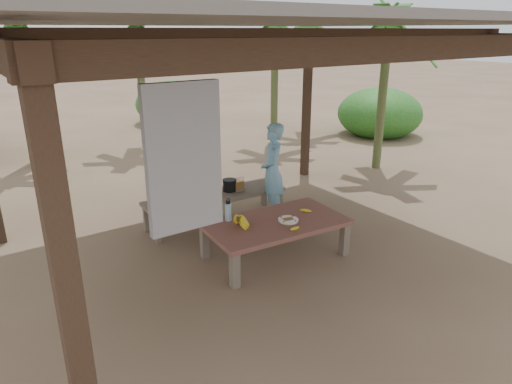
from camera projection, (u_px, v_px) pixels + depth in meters
ground at (257, 251)px, 6.17m from camera, size 80.00×80.00×0.00m
pavilion at (257, 34)px, 5.22m from camera, size 6.60×5.60×2.95m
work_table at (275, 226)px, 5.91m from camera, size 1.87×1.14×0.50m
bench at (216, 198)px, 6.99m from camera, size 2.23×0.71×0.45m
ripe_banana_bunch at (238, 222)px, 5.66m from camera, size 0.29×0.25×0.16m
plate at (288, 220)px, 5.87m from camera, size 0.26×0.26×0.04m
loose_banana_front at (295, 228)px, 5.61m from camera, size 0.18×0.07×0.04m
loose_banana_side at (306, 211)px, 6.17m from camera, size 0.15×0.14×0.04m
water_flask at (228, 211)px, 5.86m from camera, size 0.08×0.08×0.30m
green_banana_stalk at (192, 188)px, 6.72m from camera, size 0.33×0.33×0.36m
cooking_pot at (230, 185)px, 7.11m from camera, size 0.21×0.21×0.18m
skewer_rack at (240, 184)px, 7.09m from camera, size 0.18×0.09×0.24m
woman at (272, 172)px, 7.05m from camera, size 0.60×0.66×1.51m
banana_plant_ne at (275, 33)px, 10.89m from camera, size 1.80×1.80×3.24m
banana_plant_n at (138, 39)px, 10.59m from camera, size 1.80×1.80×3.10m
banana_plant_nw at (17, 38)px, 9.21m from camera, size 1.80×1.80×3.16m
banana_plant_e at (388, 33)px, 9.00m from camera, size 1.80×1.80×3.26m
banana_plant_far at (309, 29)px, 12.48m from camera, size 1.80×1.80×3.33m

